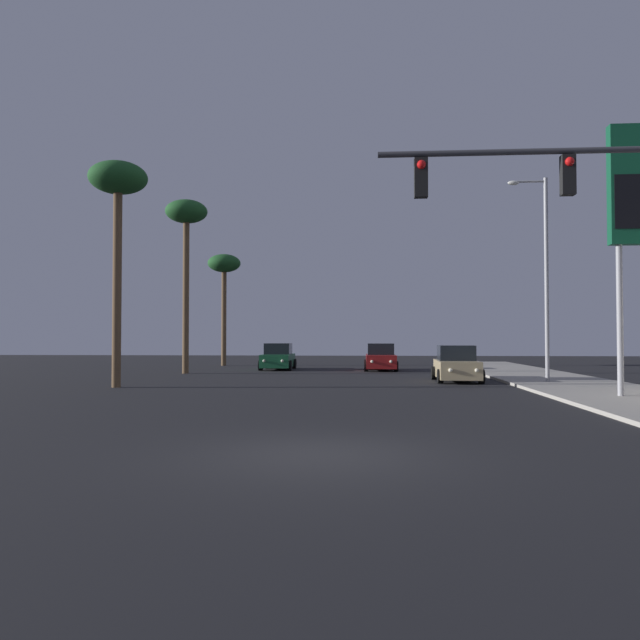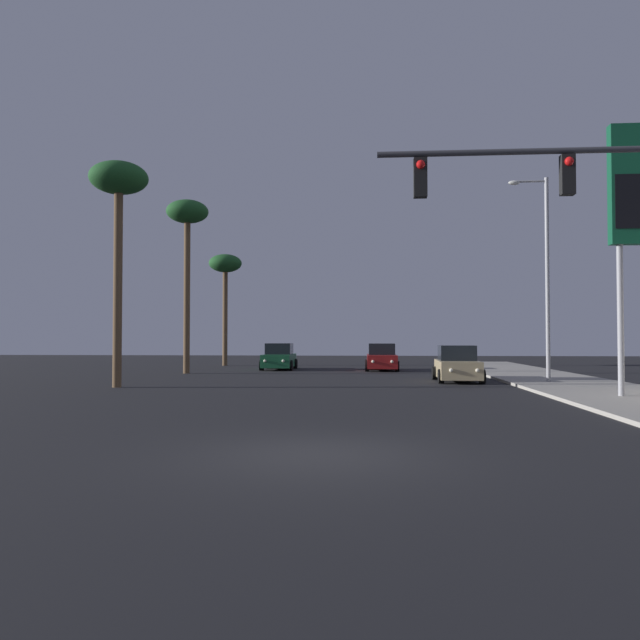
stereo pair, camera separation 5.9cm
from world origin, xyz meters
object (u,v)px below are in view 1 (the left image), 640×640
(car_green, at_px, (278,358))
(palm_tree_near, at_px, (118,191))
(street_lamp, at_px, (543,268))
(car_tan, at_px, (456,365))
(car_red, at_px, (381,358))
(gas_station_sign, at_px, (640,200))
(palm_tree_far, at_px, (224,269))
(palm_tree_mid, at_px, (186,223))
(traffic_light_mast, at_px, (588,219))

(car_green, xyz_separation_m, palm_tree_near, (-4.60, -14.74, 7.34))
(car_green, bearing_deg, street_lamp, 138.40)
(car_tan, relative_size, car_red, 1.01)
(street_lamp, xyz_separation_m, palm_tree_near, (-18.04, -3.16, 2.98))
(gas_station_sign, distance_m, palm_tree_far, 30.61)
(car_red, distance_m, palm_tree_mid, 14.31)
(car_tan, distance_m, car_red, 10.21)
(car_tan, xyz_separation_m, palm_tree_near, (-14.41, -4.51, 7.34))
(car_green, distance_m, traffic_light_mast, 27.82)
(palm_tree_mid, bearing_deg, car_green, 45.54)
(street_lamp, bearing_deg, car_tan, 159.56)
(traffic_light_mast, xyz_separation_m, palm_tree_near, (-15.16, 10.70, 3.41))
(traffic_light_mast, height_order, palm_tree_mid, palm_tree_mid)
(street_lamp, relative_size, palm_tree_near, 0.97)
(car_red, bearing_deg, palm_tree_near, 51.57)
(street_lamp, distance_m, gas_station_sign, 7.08)
(car_red, relative_size, palm_tree_near, 0.46)
(car_red, xyz_separation_m, palm_tree_near, (-11.13, -14.18, 7.34))
(palm_tree_near, bearing_deg, traffic_light_mast, -35.22)
(gas_station_sign, distance_m, palm_tree_near, 19.69)
(car_red, height_order, palm_tree_near, palm_tree_near)
(traffic_light_mast, bearing_deg, palm_tree_mid, 126.30)
(car_green, bearing_deg, palm_tree_mid, 44.70)
(car_tan, bearing_deg, traffic_light_mast, 94.67)
(palm_tree_near, bearing_deg, car_green, 72.66)
(palm_tree_near, bearing_deg, car_tan, 17.38)
(car_tan, xyz_separation_m, gas_station_sign, (4.88, -8.15, 5.86))
(car_tan, bearing_deg, palm_tree_far, -44.92)
(palm_tree_far, relative_size, palm_tree_mid, 0.82)
(palm_tree_far, bearing_deg, palm_tree_near, -89.59)
(car_tan, bearing_deg, palm_tree_near, 19.24)
(palm_tree_near, xyz_separation_m, palm_tree_far, (-0.14, 20.00, -1.02))
(car_tan, distance_m, street_lamp, 5.83)
(gas_station_sign, relative_size, palm_tree_near, 0.97)
(car_red, relative_size, traffic_light_mast, 0.65)
(gas_station_sign, relative_size, palm_tree_far, 1.10)
(car_red, height_order, traffic_light_mast, traffic_light_mast)
(traffic_light_mast, xyz_separation_m, palm_tree_far, (-15.30, 30.70, 2.39))
(street_lamp, distance_m, palm_tree_near, 18.55)
(traffic_light_mast, distance_m, palm_tree_far, 34.38)
(palm_tree_far, xyz_separation_m, palm_tree_mid, (0.09, -10.00, 1.57))
(palm_tree_far, height_order, palm_tree_mid, palm_tree_mid)
(traffic_light_mast, xyz_separation_m, street_lamp, (2.88, 13.86, 0.43))
(traffic_light_mast, height_order, gas_station_sign, gas_station_sign)
(gas_station_sign, distance_m, palm_tree_mid, 23.76)
(car_tan, xyz_separation_m, palm_tree_far, (-14.55, 15.49, 6.31))
(car_green, bearing_deg, gas_station_sign, 127.80)
(street_lamp, height_order, palm_tree_mid, palm_tree_mid)
(car_green, height_order, traffic_light_mast, traffic_light_mast)
(car_tan, distance_m, traffic_light_mast, 15.73)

